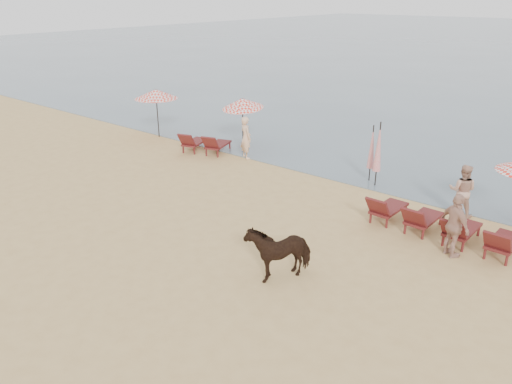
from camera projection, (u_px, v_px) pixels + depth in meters
ground at (132, 290)px, 12.62m from camera, size 120.00×120.00×0.00m
lounger_cluster_left at (204, 143)px, 23.15m from camera, size 2.37×2.32×0.68m
lounger_cluster_right at (440, 224)px, 15.11m from camera, size 4.36×1.97×0.68m
umbrella_open_left_a at (156, 94)px, 25.02m from camera, size 2.16×2.16×2.46m
umbrella_open_left_b at (243, 103)px, 23.27m from camera, size 1.95×1.98×2.48m
umbrella_closed_left at (379, 147)px, 18.76m from camera, size 0.31×0.31×2.54m
umbrella_closed_right at (372, 147)px, 19.30m from camera, size 0.28×0.28×2.28m
cow at (279, 250)px, 13.06m from camera, size 1.43×1.90×1.46m
beachgoer_left at (246, 138)px, 22.20m from camera, size 0.82×0.70×1.91m
beachgoer_right_a at (462, 191)px, 16.47m from camera, size 0.99×0.84×1.79m
beachgoer_right_b at (455, 226)px, 13.90m from camera, size 1.17×0.99×1.88m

